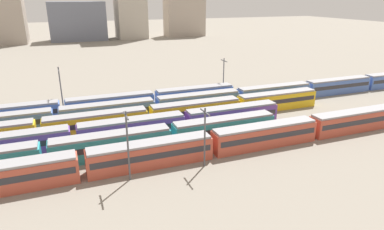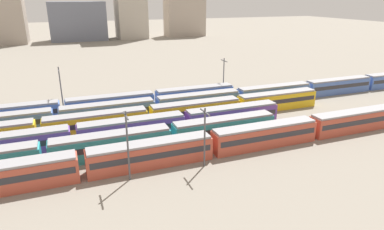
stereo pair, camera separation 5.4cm
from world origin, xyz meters
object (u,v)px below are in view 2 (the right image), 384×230
(catenary_pole_0, at_px, (128,143))
(catenary_pole_2, at_px, (205,134))
(train_track_1, at_px, (112,144))
(train_track_3, at_px, (149,116))
(catenary_pole_1, at_px, (61,88))
(train_track_0, at_px, (265,135))
(train_track_2, at_px, (132,129))
(train_track_4, at_px, (238,97))
(train_track_5, at_px, (111,104))
(catenary_pole_3, at_px, (224,75))

(catenary_pole_0, distance_m, catenary_pole_2, 10.74)
(train_track_1, xyz_separation_m, train_track_3, (8.35, 10.40, 0.00))
(catenary_pole_1, bearing_deg, train_track_0, -43.97)
(catenary_pole_1, bearing_deg, catenary_pole_2, -60.29)
(train_track_2, bearing_deg, catenary_pole_0, -103.39)
(train_track_4, height_order, train_track_5, same)
(catenary_pole_0, bearing_deg, train_track_1, 97.64)
(catenary_pole_2, bearing_deg, catenary_pole_3, 59.77)
(train_track_2, distance_m, catenary_pole_3, 32.18)
(train_track_2, distance_m, train_track_4, 27.78)
(train_track_3, bearing_deg, catenary_pole_0, -111.55)
(train_track_3, relative_size, catenary_pole_2, 8.47)
(train_track_1, bearing_deg, train_track_5, 82.13)
(catenary_pole_0, bearing_deg, train_track_0, 7.13)
(train_track_3, height_order, catenary_pole_1, catenary_pole_1)
(train_track_1, distance_m, train_track_4, 33.80)
(train_track_5, distance_m, catenary_pole_1, 10.39)
(train_track_3, relative_size, train_track_4, 0.66)
(train_track_4, distance_m, catenary_pole_0, 37.50)
(train_track_0, height_order, train_track_4, same)
(catenary_pole_0, xyz_separation_m, catenary_pole_3, (29.28, 31.72, -0.20))
(train_track_0, distance_m, catenary_pole_3, 29.84)
(train_track_2, relative_size, catenary_pole_1, 5.69)
(train_track_2, distance_m, train_track_3, 6.64)
(catenary_pole_0, bearing_deg, train_track_5, 86.43)
(catenary_pole_1, distance_m, catenary_pole_3, 36.77)
(train_track_0, distance_m, catenary_pole_2, 12.57)
(train_track_0, relative_size, train_track_5, 1.68)
(catenary_pole_0, relative_size, catenary_pole_3, 1.04)
(train_track_4, xyz_separation_m, catenary_pole_1, (-36.40, 8.20, 3.55))
(train_track_5, bearing_deg, catenary_pole_0, -93.57)
(train_track_1, distance_m, train_track_5, 21.00)
(train_track_0, height_order, catenary_pole_2, catenary_pole_2)
(train_track_0, height_order, catenary_pole_1, catenary_pole_1)
(train_track_5, bearing_deg, train_track_4, -10.86)
(train_track_3, distance_m, catenary_pole_1, 20.26)
(train_track_5, bearing_deg, catenary_pole_2, -72.84)
(train_track_4, xyz_separation_m, catenary_pole_0, (-28.91, -23.62, 3.47))
(catenary_pole_0, bearing_deg, catenary_pole_2, -0.54)
(train_track_0, distance_m, train_track_2, 22.04)
(train_track_1, height_order, train_track_2, same)
(train_track_0, relative_size, train_track_2, 1.68)
(train_track_3, distance_m, train_track_5, 11.75)
(train_track_0, relative_size, catenary_pole_3, 10.10)
(train_track_5, distance_m, catenary_pole_3, 27.82)
(train_track_0, height_order, train_track_1, same)
(train_track_0, bearing_deg, catenary_pole_2, -166.14)
(catenary_pole_3, bearing_deg, train_track_3, -148.85)
(train_track_3, height_order, catenary_pole_3, catenary_pole_3)
(train_track_0, height_order, train_track_5, same)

